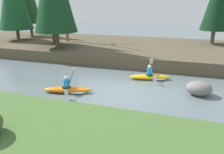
% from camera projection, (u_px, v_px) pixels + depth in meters
% --- Properties ---
extents(ground_plane, '(90.00, 90.00, 0.00)m').
position_uv_depth(ground_plane, '(119.00, 94.00, 12.19)').
color(ground_plane, slate).
extents(riverbank_far, '(44.00, 11.26, 0.97)m').
position_uv_depth(riverbank_far, '(148.00, 50.00, 21.26)').
color(riverbank_far, brown).
rests_on(riverbank_far, ground).
extents(bare_tree_upstream, '(3.80, 3.76, 6.92)m').
position_uv_depth(bare_tree_upstream, '(66.00, 9.00, 22.51)').
color(bare_tree_upstream, '#7A664C').
rests_on(bare_tree_upstream, riverbank_far).
extents(kayaker_lead, '(2.77, 2.04, 1.20)m').
position_uv_depth(kayaker_lead, '(152.00, 77.00, 14.42)').
color(kayaker_lead, yellow).
rests_on(kayaker_lead, ground).
extents(kayaker_middle, '(2.78, 2.04, 1.20)m').
position_uv_depth(kayaker_middle, '(70.00, 89.00, 12.26)').
color(kayaker_middle, orange).
rests_on(kayaker_middle, ground).
extents(boulder_midstream, '(1.37, 1.08, 0.78)m').
position_uv_depth(boulder_midstream, '(199.00, 88.00, 11.90)').
color(boulder_midstream, gray).
rests_on(boulder_midstream, ground).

